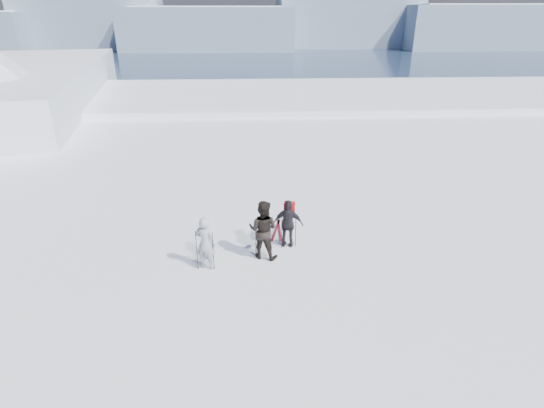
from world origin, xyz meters
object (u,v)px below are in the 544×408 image
at_px(skier_grey, 205,243).
at_px(skis_loose, 278,230).
at_px(skier_dark, 263,230).
at_px(skier_pack, 288,224).

xyz_separation_m(skier_grey, skis_loose, (2.39, 2.35, -0.88)).
height_order(skier_grey, skier_dark, skier_dark).
height_order(skier_grey, skier_pack, skier_grey).
relative_size(skier_grey, skier_dark, 0.89).
distance_m(skier_dark, skis_loose, 2.11).
height_order(skier_dark, skier_pack, skier_dark).
xyz_separation_m(skier_grey, skier_dark, (1.80, 0.58, 0.11)).
distance_m(skier_dark, skier_pack, 1.08).
height_order(skier_grey, skis_loose, skier_grey).
height_order(skier_dark, skis_loose, skier_dark).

